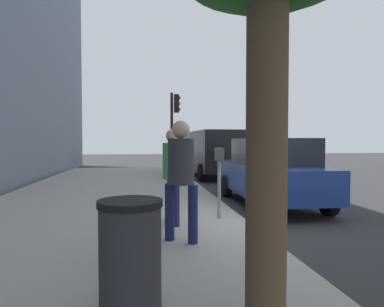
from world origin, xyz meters
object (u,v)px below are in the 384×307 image
at_px(pedestrian_bystander, 181,169).
at_px(parked_van_far, 214,151).
at_px(trash_bin, 130,255).
at_px(parked_sedan_near, 271,172).
at_px(traffic_signal, 174,121).
at_px(parking_meter, 219,168).
at_px(pedestrian_at_meter, 173,168).

height_order(pedestrian_bystander, parked_van_far, parked_van_far).
bearing_deg(parked_van_far, pedestrian_bystander, 165.46).
height_order(parked_van_far, trash_bin, parked_van_far).
xyz_separation_m(pedestrian_bystander, parked_sedan_near, (3.41, -2.78, -0.37)).
distance_m(parked_van_far, traffic_signal, 2.88).
xyz_separation_m(parking_meter, traffic_signal, (7.69, 0.19, 1.41)).
height_order(pedestrian_at_meter, trash_bin, pedestrian_at_meter).
xyz_separation_m(parking_meter, parked_sedan_near, (1.94, -1.84, -0.27)).
bearing_deg(pedestrian_at_meter, trash_bin, -109.23).
relative_size(pedestrian_at_meter, pedestrian_bystander, 0.96).
bearing_deg(traffic_signal, pedestrian_at_meter, 174.56).
height_order(parked_sedan_near, parked_van_far, parked_van_far).
bearing_deg(traffic_signal, parking_meter, -178.57).
xyz_separation_m(pedestrian_at_meter, traffic_signal, (8.02, -0.76, 1.38)).
height_order(pedestrian_bystander, traffic_signal, traffic_signal).
distance_m(parking_meter, parked_van_far, 9.43).
xyz_separation_m(traffic_signal, trash_bin, (-11.22, 1.44, -1.92)).
distance_m(parking_meter, pedestrian_at_meter, 1.01).
height_order(pedestrian_at_meter, traffic_signal, traffic_signal).
relative_size(pedestrian_bystander, parked_sedan_near, 0.42).
xyz_separation_m(parked_sedan_near, trash_bin, (-5.46, 3.47, -0.24)).
relative_size(parking_meter, pedestrian_bystander, 0.76).
distance_m(parked_van_far, trash_bin, 13.25).
distance_m(pedestrian_at_meter, trash_bin, 3.31).
relative_size(pedestrian_at_meter, trash_bin, 1.76).
bearing_deg(pedestrian_bystander, pedestrian_at_meter, 35.76).
bearing_deg(parked_van_far, traffic_signal, 127.35).
bearing_deg(parked_sedan_near, parking_meter, 136.42).
xyz_separation_m(parking_meter, trash_bin, (-3.52, 1.63, -0.51)).
bearing_deg(parking_meter, pedestrian_bystander, 147.58).
xyz_separation_m(parking_meter, pedestrian_at_meter, (-0.33, 0.95, 0.03)).
xyz_separation_m(pedestrian_bystander, traffic_signal, (9.17, -0.74, 1.31)).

